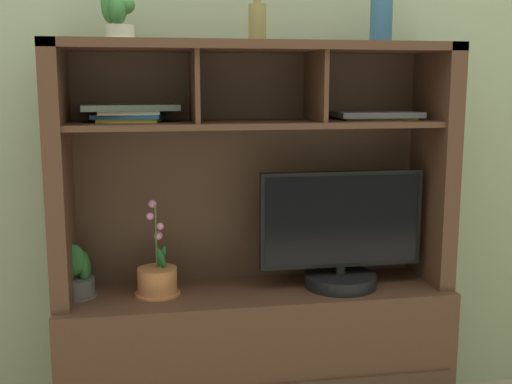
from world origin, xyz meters
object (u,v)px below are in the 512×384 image
(tv_monitor, at_px, (341,239))
(ceramic_vase, at_px, (381,14))
(diffuser_bottle, at_px, (257,21))
(potted_succulent, at_px, (119,14))
(media_console, at_px, (256,320))
(potted_fern, at_px, (76,274))
(magazine_stack_centre, at_px, (129,112))
(potted_orchid, at_px, (157,279))
(magazine_stack_left, at_px, (377,115))

(tv_monitor, bearing_deg, ceramic_vase, 21.15)
(diffuser_bottle, distance_m, potted_succulent, 0.46)
(media_console, distance_m, potted_fern, 0.67)
(tv_monitor, distance_m, magazine_stack_centre, 0.88)
(potted_orchid, distance_m, diffuser_bottle, 0.96)
(diffuser_bottle, bearing_deg, potted_succulent, 174.82)
(media_console, distance_m, potted_succulent, 1.18)
(media_console, height_order, magazine_stack_centre, media_console)
(media_console, relative_size, magazine_stack_centre, 4.21)
(magazine_stack_centre, distance_m, potted_succulent, 0.32)
(potted_fern, bearing_deg, media_console, -1.52)
(tv_monitor, relative_size, diffuser_bottle, 2.09)
(potted_orchid, xyz_separation_m, magazine_stack_left, (0.82, 0.05, 0.57))
(ceramic_vase, bearing_deg, media_console, -178.38)
(tv_monitor, height_order, potted_fern, tv_monitor)
(potted_orchid, height_order, magazine_stack_left, magazine_stack_left)
(magazine_stack_left, relative_size, diffuser_bottle, 1.09)
(potted_orchid, relative_size, magazine_stack_centre, 0.99)
(tv_monitor, xyz_separation_m, diffuser_bottle, (-0.31, 0.01, 0.76))
(potted_succulent, bearing_deg, potted_fern, 177.82)
(potted_succulent, height_order, ceramic_vase, ceramic_vase)
(media_console, xyz_separation_m, magazine_stack_centre, (-0.44, 0.04, 0.77))
(magazine_stack_left, bearing_deg, media_console, -175.60)
(diffuser_bottle, bearing_deg, potted_fern, 175.65)
(potted_fern, bearing_deg, diffuser_bottle, -4.35)
(potted_fern, xyz_separation_m, magazine_stack_centre, (0.20, 0.03, 0.56))
(tv_monitor, bearing_deg, magazine_stack_left, 27.76)
(tv_monitor, distance_m, ceramic_vase, 0.82)
(potted_orchid, distance_m, magazine_stack_left, 1.00)
(potted_orchid, bearing_deg, potted_succulent, 164.92)
(tv_monitor, relative_size, ceramic_vase, 2.94)
(magazine_stack_centre, relative_size, potted_succulent, 1.84)
(media_console, bearing_deg, potted_orchid, -177.19)
(diffuser_bottle, bearing_deg, magazine_stack_left, 8.28)
(media_console, distance_m, diffuser_bottle, 1.07)
(magazine_stack_centre, bearing_deg, potted_succulent, -122.49)
(media_console, relative_size, magazine_stack_left, 4.64)
(potted_fern, bearing_deg, ceramic_vase, -0.21)
(potted_orchid, height_order, potted_succulent, potted_succulent)
(tv_monitor, xyz_separation_m, potted_fern, (-0.94, 0.06, -0.10))
(media_console, bearing_deg, magazine_stack_left, 4.40)
(potted_fern, relative_size, diffuser_bottle, 0.67)
(diffuser_bottle, bearing_deg, magazine_stack_centre, 170.24)
(tv_monitor, height_order, ceramic_vase, ceramic_vase)
(magazine_stack_left, distance_m, ceramic_vase, 0.36)
(magazine_stack_left, relative_size, potted_succulent, 1.67)
(magazine_stack_left, xyz_separation_m, diffuser_bottle, (-0.46, -0.07, 0.32))
(potted_fern, bearing_deg, potted_succulent, -2.18)
(potted_orchid, relative_size, potted_succulent, 1.81)
(tv_monitor, bearing_deg, diffuser_bottle, 177.61)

